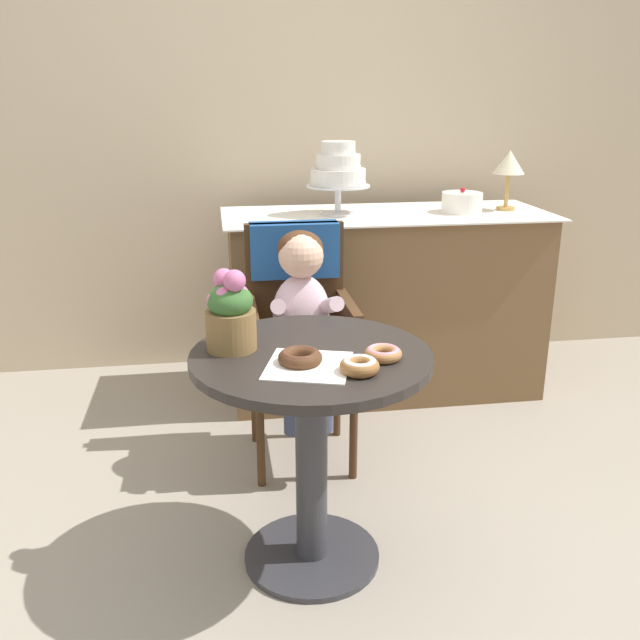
% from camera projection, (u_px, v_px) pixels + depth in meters
% --- Properties ---
extents(ground_plane, '(8.00, 8.00, 0.00)m').
position_uv_depth(ground_plane, '(312.00, 557.00, 2.26)').
color(ground_plane, gray).
extents(back_wall, '(4.80, 0.10, 2.70)m').
position_uv_depth(back_wall, '(260.00, 112.00, 3.56)').
color(back_wall, '#C1AD8E').
rests_on(back_wall, ground).
extents(cafe_table, '(0.72, 0.72, 0.72)m').
position_uv_depth(cafe_table, '(311.00, 418.00, 2.09)').
color(cafe_table, '#282321').
rests_on(cafe_table, ground).
extents(wicker_chair, '(0.42, 0.45, 0.95)m').
position_uv_depth(wicker_chair, '(297.00, 304.00, 2.75)').
color(wicker_chair, '#472D19').
rests_on(wicker_chair, ground).
extents(seated_child, '(0.27, 0.32, 0.73)m').
position_uv_depth(seated_child, '(302.00, 307.00, 2.60)').
color(seated_child, silver).
rests_on(seated_child, ground).
extents(paper_napkin, '(0.29, 0.29, 0.00)m').
position_uv_depth(paper_napkin, '(308.00, 366.00, 1.93)').
color(paper_napkin, white).
rests_on(paper_napkin, cafe_table).
extents(donut_front, '(0.13, 0.13, 0.04)m').
position_uv_depth(donut_front, '(300.00, 357.00, 1.94)').
color(donut_front, '#4C2D19').
rests_on(donut_front, cafe_table).
extents(donut_mid, '(0.11, 0.11, 0.03)m').
position_uv_depth(donut_mid, '(383.00, 353.00, 1.97)').
color(donut_mid, '#AD7542').
rests_on(donut_mid, cafe_table).
extents(donut_side, '(0.11, 0.11, 0.04)m').
position_uv_depth(donut_side, '(360.00, 365.00, 1.87)').
color(donut_side, '#936033').
rests_on(donut_side, cafe_table).
extents(flower_vase, '(0.15, 0.15, 0.25)m').
position_uv_depth(flower_vase, '(230.00, 312.00, 2.02)').
color(flower_vase, brown).
rests_on(flower_vase, cafe_table).
extents(display_counter, '(1.56, 0.62, 0.90)m').
position_uv_depth(display_counter, '(384.00, 303.00, 3.41)').
color(display_counter, brown).
rests_on(display_counter, ground).
extents(tiered_cake_stand, '(0.30, 0.30, 0.34)m').
position_uv_depth(tiered_cake_stand, '(338.00, 171.00, 3.17)').
color(tiered_cake_stand, silver).
rests_on(tiered_cake_stand, display_counter).
extents(round_layer_cake, '(0.19, 0.19, 0.12)m').
position_uv_depth(round_layer_cake, '(462.00, 202.00, 3.28)').
color(round_layer_cake, white).
rests_on(round_layer_cake, display_counter).
extents(table_lamp, '(0.15, 0.15, 0.28)m').
position_uv_depth(table_lamp, '(509.00, 165.00, 3.29)').
color(table_lamp, '#B28C47').
rests_on(table_lamp, display_counter).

